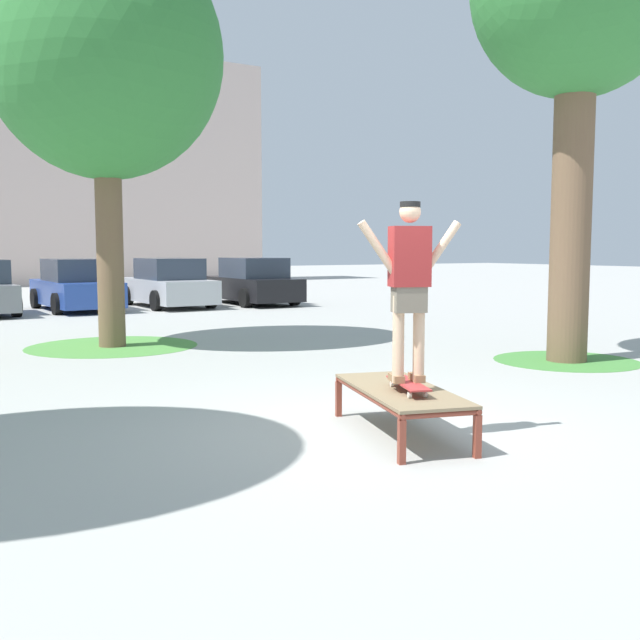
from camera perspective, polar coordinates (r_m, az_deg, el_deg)
ground_plane at (r=7.43m, az=4.62°, el=-8.55°), size 120.00×120.00×0.00m
skate_box at (r=7.21m, az=6.27°, el=-5.64°), size 1.26×2.04×0.46m
skateboard at (r=7.01m, az=6.84°, el=-4.94°), size 0.47×0.82×0.09m
skater at (r=6.90m, az=6.93°, el=3.21°), size 0.96×0.43×1.69m
grass_patch_near_right at (r=12.51m, az=18.56°, el=-3.01°), size 2.30×2.30×0.01m
tree_mid_back at (r=14.44m, az=-16.36°, el=19.06°), size 4.22×4.22×7.48m
grass_patch_mid_back at (r=14.15m, az=-15.78°, el=-1.96°), size 3.11×3.11×0.01m
car_blue at (r=22.63m, az=-18.40°, el=2.47°), size 2.01×4.25×1.50m
car_silver at (r=23.20m, az=-11.68°, el=2.72°), size 1.98×4.23×1.50m
car_black at (r=23.98m, az=-5.26°, el=2.90°), size 1.95×4.21×1.50m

